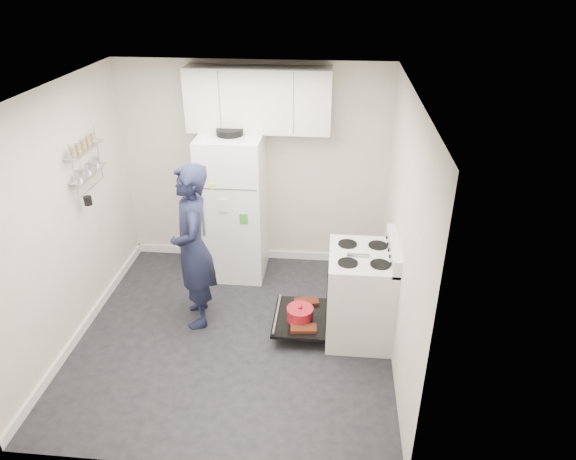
# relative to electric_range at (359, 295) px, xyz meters

# --- Properties ---
(room) EXTENTS (3.21, 3.21, 2.51)m
(room) POSITION_rel_electric_range_xyz_m (-1.29, -0.12, 0.74)
(room) COLOR black
(room) RESTS_ON ground
(electric_range) EXTENTS (0.66, 0.76, 1.10)m
(electric_range) POSITION_rel_electric_range_xyz_m (0.00, 0.00, 0.00)
(electric_range) COLOR silver
(electric_range) RESTS_ON ground
(open_oven_door) EXTENTS (0.55, 0.70, 0.22)m
(open_oven_door) POSITION_rel_electric_range_xyz_m (-0.59, -0.02, -0.28)
(open_oven_door) COLOR black
(open_oven_door) RESTS_ON ground
(refrigerator) EXTENTS (0.72, 0.74, 1.82)m
(refrigerator) POSITION_rel_electric_range_xyz_m (-1.47, 1.10, 0.41)
(refrigerator) COLOR white
(refrigerator) RESTS_ON ground
(upper_cabinets) EXTENTS (1.60, 0.33, 0.70)m
(upper_cabinets) POSITION_rel_electric_range_xyz_m (-1.16, 1.28, 1.63)
(upper_cabinets) COLOR silver
(upper_cabinets) RESTS_ON room
(wall_shelf_rack) EXTENTS (0.14, 0.60, 0.61)m
(wall_shelf_rack) POSITION_rel_electric_range_xyz_m (-2.78, 0.34, 1.21)
(wall_shelf_rack) COLOR #B2B2B7
(wall_shelf_rack) RESTS_ON room
(person) EXTENTS (0.59, 0.74, 1.77)m
(person) POSITION_rel_electric_range_xyz_m (-1.69, 0.08, 0.42)
(person) COLOR #161A32
(person) RESTS_ON ground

